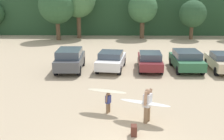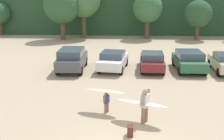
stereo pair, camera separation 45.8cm
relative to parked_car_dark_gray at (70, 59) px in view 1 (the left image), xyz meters
name	(u,v)px [view 1 (the left image)]	position (x,y,z in m)	size (l,w,h in m)	color
hillside_ridge	(120,10)	(3.89, 23.61, 2.26)	(108.00, 12.00, 6.30)	#284C2D
tree_right	(57,6)	(-3.79, 13.82, 3.29)	(4.41, 4.41, 6.41)	brown
tree_ridge_back	(78,0)	(-1.42, 15.40, 3.88)	(4.37, 4.37, 6.99)	brown
tree_far_left	(143,8)	(6.73, 15.33, 2.91)	(3.73, 3.73, 5.70)	brown
tree_center_left	(193,14)	(12.88, 14.71, 2.25)	(3.35, 3.35, 4.84)	brown
parked_car_dark_gray	(70,59)	(0.00, 0.00, 0.00)	(1.94, 4.15, 1.68)	#4C4F54
parked_car_white	(111,60)	(3.10, 0.35, -0.15)	(2.35, 4.16, 1.42)	white
parked_car_maroon	(150,60)	(6.05, 0.41, -0.17)	(1.90, 4.18, 1.40)	maroon
parked_car_forest_green	(186,60)	(8.81, 0.35, -0.10)	(1.99, 3.91, 1.50)	#2D6642
parked_car_champagne	(223,61)	(11.48, 0.08, -0.15)	(2.02, 4.04, 1.40)	beige
person_adult	(147,103)	(4.92, -8.45, 0.02)	(0.50, 0.71, 1.61)	#8C6B4C
person_child	(108,101)	(3.13, -7.48, -0.29)	(0.31, 0.45, 1.06)	#8C6B4C
surfboard_white	(145,103)	(4.82, -8.36, 0.01)	(2.44, 1.46, 0.18)	white
surfboard_cream	(107,91)	(3.05, -7.33, 0.18)	(2.07, 1.10, 0.12)	beige
backpack_dropped	(134,130)	(4.26, -9.69, -0.67)	(0.24, 0.34, 0.45)	#592D23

